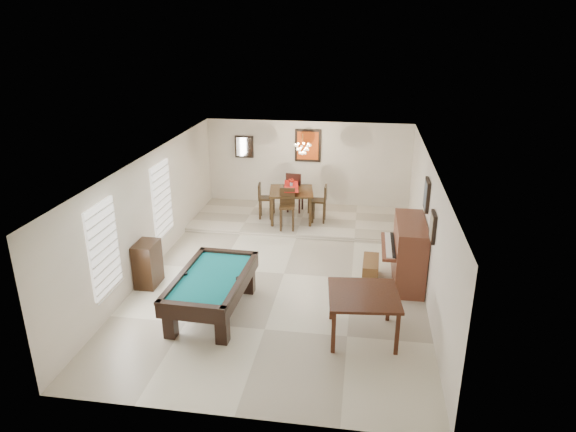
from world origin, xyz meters
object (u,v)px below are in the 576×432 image
(piano_bench, at_px, (370,270))
(dining_chair_west, at_px, (266,201))
(dining_table, at_px, (291,203))
(pool_table, at_px, (212,295))
(apothecary_chest, at_px, (148,264))
(flower_vase, at_px, (291,182))
(chandelier, at_px, (303,145))
(square_table, at_px, (363,315))
(upright_piano, at_px, (401,252))
(dining_chair_east, at_px, (319,203))
(dining_chair_north, at_px, (295,191))
(dining_chair_south, at_px, (287,210))

(piano_bench, relative_size, dining_chair_west, 0.86)
(dining_table, height_order, dining_chair_west, dining_chair_west)
(pool_table, distance_m, dining_chair_west, 4.92)
(apothecary_chest, height_order, dining_table, dining_table)
(flower_vase, distance_m, dining_chair_west, 0.93)
(dining_chair_west, height_order, chandelier, chandelier)
(apothecary_chest, xyz_separation_m, chandelier, (2.77, 4.12, 1.72))
(square_table, bearing_deg, flower_vase, 111.25)
(square_table, relative_size, dining_table, 1.04)
(upright_piano, xyz_separation_m, dining_table, (-2.80, 3.03, -0.09))
(pool_table, bearing_deg, piano_bench, 33.31)
(dining_chair_west, bearing_deg, apothecary_chest, 150.20)
(square_table, height_order, dining_chair_east, dining_chair_east)
(dining_chair_east, bearing_deg, dining_chair_west, -92.08)
(apothecary_chest, xyz_separation_m, dining_table, (2.49, 3.97, 0.12))
(dining_chair_east, bearing_deg, apothecary_chest, -39.18)
(dining_chair_north, relative_size, chandelier, 1.96)
(square_table, bearing_deg, dining_table, 111.25)
(dining_chair_north, bearing_deg, apothecary_chest, 69.36)
(apothecary_chest, height_order, dining_chair_north, dining_chair_north)
(pool_table, height_order, dining_chair_east, dining_chair_east)
(piano_bench, relative_size, dining_table, 0.73)
(pool_table, relative_size, dining_chair_north, 1.96)
(dining_chair_north, bearing_deg, square_table, 116.22)
(square_table, height_order, chandelier, chandelier)
(dining_chair_west, bearing_deg, chandelier, -89.83)
(dining_chair_south, distance_m, chandelier, 1.79)
(dining_chair_south, bearing_deg, piano_bench, -53.92)
(dining_table, height_order, flower_vase, flower_vase)
(dining_chair_south, xyz_separation_m, chandelier, (0.29, 0.86, 1.54))
(dining_chair_north, bearing_deg, chandelier, 122.99)
(dining_chair_south, bearing_deg, flower_vase, 82.76)
(flower_vase, distance_m, dining_chair_north, 0.87)
(flower_vase, xyz_separation_m, dining_chair_north, (0.01, 0.72, -0.49))
(dining_chair_west, bearing_deg, dining_chair_north, -53.55)
(dining_table, relative_size, dining_chair_south, 1.08)
(chandelier, bearing_deg, upright_piano, -51.65)
(upright_piano, bearing_deg, dining_chair_south, 140.40)
(apothecary_chest, xyz_separation_m, dining_chair_east, (3.25, 3.94, 0.16))
(flower_vase, bearing_deg, apothecary_chest, -122.09)
(pool_table, bearing_deg, dining_chair_south, 81.16)
(pool_table, relative_size, apothecary_chest, 2.40)
(piano_bench, xyz_separation_m, dining_chair_east, (-1.41, 3.04, 0.40))
(piano_bench, xyz_separation_m, dining_chair_south, (-2.18, 2.35, 0.42))
(pool_table, distance_m, dining_chair_south, 4.25)
(flower_vase, height_order, dining_chair_south, flower_vase)
(pool_table, bearing_deg, dining_chair_west, 91.15)
(dining_table, bearing_deg, dining_chair_west, 176.87)
(piano_bench, height_order, dining_chair_east, dining_chair_east)
(dining_chair_north, xyz_separation_m, chandelier, (0.27, -0.57, 1.49))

